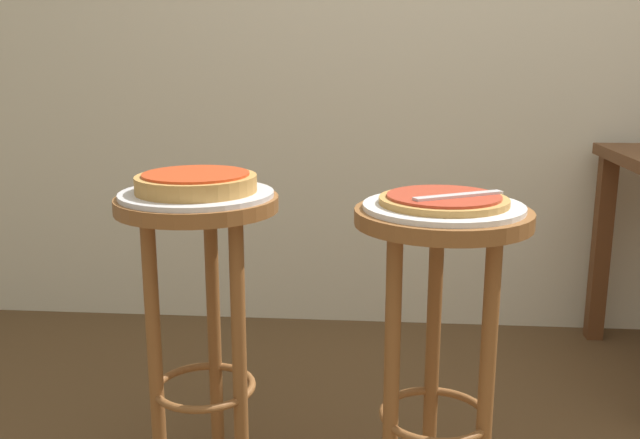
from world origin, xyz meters
TOP-DOWN VIEW (x-y plane):
  - stool_foreground at (-0.21, 0.37)m, footprint 0.40×0.40m
  - serving_plate_foreground at (-0.21, 0.37)m, footprint 0.36×0.36m
  - pizza_foreground at (-0.21, 0.37)m, footprint 0.29×0.29m
  - stool_middle at (-0.79, 0.47)m, footprint 0.40×0.40m
  - serving_plate_middle at (-0.79, 0.47)m, footprint 0.37×0.37m
  - pizza_middle at (-0.79, 0.47)m, footprint 0.29×0.29m
  - pizza_server_knife at (-0.18, 0.35)m, footprint 0.21×0.13m

SIDE VIEW (x-z plane):
  - stool_foreground at x=-0.21m, z-range 0.18..0.93m
  - stool_middle at x=-0.79m, z-range 0.18..0.93m
  - serving_plate_foreground at x=-0.21m, z-range 0.75..0.76m
  - serving_plate_middle at x=-0.79m, z-range 0.75..0.76m
  - pizza_foreground at x=-0.21m, z-range 0.76..0.78m
  - pizza_middle at x=-0.79m, z-range 0.76..0.81m
  - pizza_server_knife at x=-0.18m, z-range 0.78..0.79m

